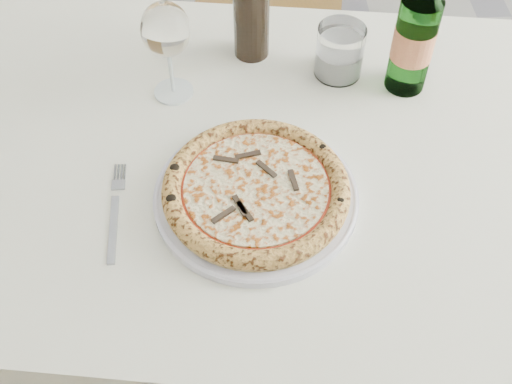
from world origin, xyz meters
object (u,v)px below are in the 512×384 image
wine_glass (166,32)px  wine_bottle (251,1)px  dining_table (253,189)px  pizza (256,189)px  tumbler (339,54)px  beer_bottle (415,35)px  plate (256,197)px

wine_glass → wine_bottle: (0.14, 0.10, -0.02)m
dining_table → pizza: (-0.00, -0.10, 0.12)m
dining_table → wine_bottle: wine_bottle is taller
pizza → wine_bottle: size_ratio=1.07×
tumbler → beer_bottle: beer_bottle is taller
wine_glass → beer_bottle: size_ratio=0.67×
wine_glass → wine_bottle: bearing=36.3°
plate → tumbler: bearing=60.9°
wine_glass → wine_bottle: 0.18m
tumbler → wine_bottle: size_ratio=0.36×
tumbler → plate: bearing=-119.1°
plate → pizza: size_ratio=1.10×
pizza → beer_bottle: 0.38m
dining_table → beer_bottle: 0.38m
dining_table → beer_bottle: beer_bottle is taller
dining_table → beer_bottle: size_ratio=5.32×
plate → tumbler: tumbler is taller
dining_table → wine_glass: (-0.13, 0.15, 0.23)m
plate → dining_table: bearing=90.0°
pizza → beer_bottle: bearing=42.3°
dining_table → wine_bottle: bearing=88.2°
beer_bottle → wine_bottle: bearing=159.2°
dining_table → wine_glass: bearing=132.0°
dining_table → wine_glass: size_ratio=7.97×
plate → wine_glass: bearing=118.3°
plate → pizza: pizza is taller
plate → wine_bottle: bearing=88.7°
pizza → wine_glass: size_ratio=1.56×
wine_glass → wine_bottle: size_ratio=0.69×
dining_table → pizza: 0.16m
wine_bottle → wine_glass: bearing=-143.7°
pizza → wine_glass: (-0.13, 0.25, 0.10)m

